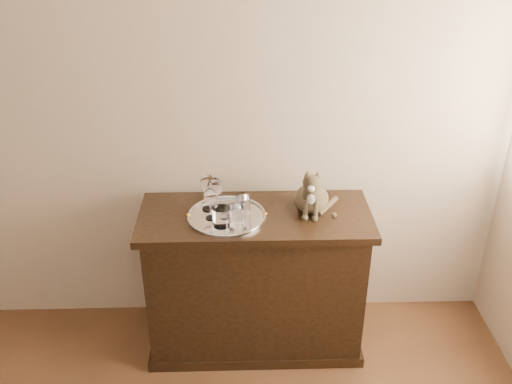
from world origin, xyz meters
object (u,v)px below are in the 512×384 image
tray (227,217)px  cat (312,187)px  tumbler_c (243,205)px  tumbler_a (235,215)px  wine_glass_d (215,196)px  wine_glass_c (210,204)px  sideboard (255,281)px  wine_glass_a (208,192)px  tumbler_b (221,217)px

tray → cat: bearing=8.7°
tumbler_c → tumbler_a: bearing=-110.7°
tray → wine_glass_d: bearing=156.9°
tray → tumbler_c: (0.08, 0.03, 0.05)m
wine_glass_c → tumbler_a: size_ratio=1.76×
tray → tumbler_a: tumbler_a is taller
sideboard → tumbler_a: tumbler_a is taller
wine_glass_a → wine_glass_d: size_ratio=0.97×
tray → sideboard: bearing=11.7°
cat → tumbler_a: bearing=-151.0°
sideboard → tumbler_c: (-0.06, 0.00, 0.48)m
wine_glass_c → tumbler_c: 0.17m
wine_glass_c → tumbler_a: (0.12, -0.06, -0.04)m
tumbler_a → tumbler_c: tumbler_a is taller
tumbler_c → wine_glass_a: bearing=166.7°
sideboard → tumbler_a: (-0.10, -0.10, 0.48)m
wine_glass_d → tumbler_a: bearing=-44.5°
tumbler_a → tumbler_b: size_ratio=0.97×
sideboard → tumbler_c: tumbler_c is taller
tray → tumbler_c: tumbler_c is taller
sideboard → cat: 0.63m
tray → wine_glass_c: (-0.08, -0.02, 0.09)m
tumbler_a → cat: size_ratio=0.35×
tray → wine_glass_c: wine_glass_c is taller
tumbler_b → cat: cat is taller
wine_glass_a → tumbler_a: (0.14, -0.15, -0.05)m
wine_glass_c → cat: 0.52m
wine_glass_c → tumbler_c: bearing=16.8°
cat → wine_glass_c: bearing=-161.4°
wine_glass_d → tumbler_b: (0.03, -0.11, -0.05)m
tumbler_a → tumbler_c: size_ratio=1.09×
tumbler_a → cat: cat is taller
wine_glass_d → tumbler_a: 0.15m
tray → tumbler_b: tumbler_b is taller
wine_glass_c → tumbler_b: 0.10m
tumbler_c → cat: size_ratio=0.32×
wine_glass_c → tumbler_b: (0.06, -0.07, -0.03)m
tumbler_c → cat: cat is taller
sideboard → tray: bearing=-168.3°
wine_glass_c → tumbler_b: size_ratio=1.71×
wine_glass_c → wine_glass_d: 0.05m
wine_glass_c → wine_glass_d: (0.02, 0.04, 0.02)m
tray → cat: (0.44, 0.07, 0.13)m
tumbler_a → wine_glass_d: bearing=135.5°
wine_glass_c → tumbler_c: wine_glass_c is taller
sideboard → wine_glass_c: bearing=-168.4°
tray → wine_glass_c: size_ratio=2.38×
cat → tumbler_c: bearing=-165.0°
sideboard → tumbler_b: bearing=-145.1°
tumbler_a → tumbler_b: tumbler_b is taller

